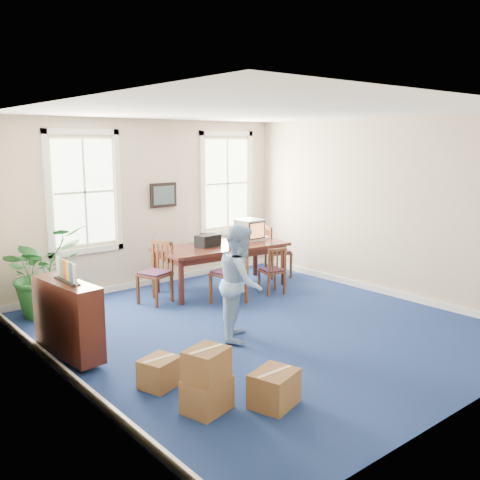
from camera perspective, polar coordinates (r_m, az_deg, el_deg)
floor at (r=8.24m, az=2.14°, el=-9.25°), size 6.50×6.50×0.00m
ceiling at (r=7.77m, az=2.31°, el=13.56°), size 6.50×6.50×0.00m
wall_back at (r=10.48m, az=-9.70°, el=3.84°), size 6.50×0.00×6.50m
wall_front at (r=5.87m, az=23.81°, el=-1.99°), size 6.50×0.00×6.50m
wall_left at (r=6.29m, az=-18.64°, el=-0.86°), size 0.00×6.50×6.50m
wall_right at (r=10.08m, az=15.09°, el=3.38°), size 0.00×6.50×6.50m
baseboard_back at (r=10.74m, az=-9.37°, el=-4.36°), size 6.00×0.04×0.12m
baseboard_left at (r=6.76m, az=-17.62°, el=-13.74°), size 0.04×6.50×0.12m
baseboard_right at (r=10.35m, az=14.59°, el=-5.13°), size 0.04×6.50×0.12m
window_left at (r=9.85m, az=-16.28°, el=4.92°), size 1.40×0.12×2.20m
window_right at (r=11.49m, az=-1.42°, el=6.05°), size 1.40×0.12×2.20m
wall_picture at (r=10.57m, az=-8.18°, el=4.76°), size 0.58×0.06×0.48m
conference_table at (r=10.21m, az=-1.94°, el=-2.88°), size 2.57×1.31×0.85m
crt_tv at (r=10.59m, az=1.02°, el=1.11°), size 0.47×0.51×0.42m
game_console at (r=10.80m, az=2.58°, el=0.28°), size 0.19×0.21×0.05m
equipment_bag at (r=9.98m, az=-3.45°, el=-0.06°), size 0.47×0.34×0.22m
chair_near_left at (r=9.22m, az=-1.24°, el=-3.45°), size 0.58×0.58×1.12m
chair_near_right at (r=9.90m, az=3.42°, el=-3.22°), size 0.47×0.47×0.88m
chair_end_left at (r=9.39m, az=-9.11°, el=-3.51°), size 0.61×0.61×1.07m
chair_end_right at (r=11.13m, az=4.09°, el=-1.20°), size 0.64×0.64×1.08m
man at (r=7.59m, az=0.08°, el=-4.50°), size 1.00×1.01×1.64m
credenza at (r=7.28m, az=-17.85°, el=-8.42°), size 0.47×1.26×0.97m
brochure_rack at (r=7.11m, az=-18.00°, el=-3.60°), size 0.13×0.66×0.29m
potted_plant at (r=9.15m, az=-20.28°, el=-3.14°), size 1.65×1.55×1.46m
cardboard_boxes at (r=5.89m, az=-2.64°, el=-13.79°), size 1.61×1.61×0.71m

